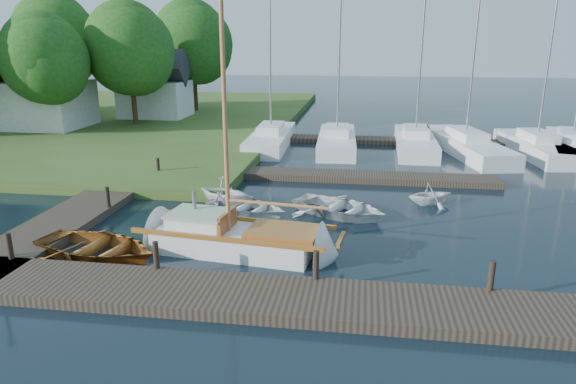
# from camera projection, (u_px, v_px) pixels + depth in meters

# --- Properties ---
(ground) EXTENTS (160.00, 160.00, 0.00)m
(ground) POSITION_uv_depth(u_px,v_px,m) (288.00, 223.00, 18.88)
(ground) COLOR black
(ground) RESTS_ON ground
(near_dock) EXTENTS (18.00, 2.20, 0.30)m
(near_dock) POSITION_uv_depth(u_px,v_px,m) (254.00, 297.00, 13.15)
(near_dock) COLOR #2F221D
(near_dock) RESTS_ON ground
(left_dock) EXTENTS (2.20, 18.00, 0.30)m
(left_dock) POSITION_uv_depth(u_px,v_px,m) (109.00, 194.00, 21.86)
(left_dock) COLOR #2F221D
(left_dock) RESTS_ON ground
(far_dock) EXTENTS (14.00, 1.60, 0.30)m
(far_dock) POSITION_uv_depth(u_px,v_px,m) (349.00, 177.00, 24.72)
(far_dock) COLOR #2F221D
(far_dock) RESTS_ON ground
(pontoon) EXTENTS (30.00, 1.60, 0.30)m
(pontoon) POSITION_uv_depth(u_px,v_px,m) (480.00, 143.00, 32.60)
(pontoon) COLOR #2F221D
(pontoon) RESTS_ON ground
(shore) EXTENTS (50.00, 40.00, 0.50)m
(shore) POSITION_uv_depth(u_px,v_px,m) (1.00, 116.00, 43.59)
(shore) COLOR #37551E
(shore) RESTS_ON ground
(mooring_post_0) EXTENTS (0.16, 0.16, 0.80)m
(mooring_post_0) POSITION_uv_depth(u_px,v_px,m) (10.00, 246.00, 14.99)
(mooring_post_0) COLOR black
(mooring_post_0) RESTS_ON near_dock
(mooring_post_1) EXTENTS (0.16, 0.16, 0.80)m
(mooring_post_1) POSITION_uv_depth(u_px,v_px,m) (156.00, 255.00, 14.36)
(mooring_post_1) COLOR black
(mooring_post_1) RESTS_ON near_dock
(mooring_post_2) EXTENTS (0.16, 0.16, 0.80)m
(mooring_post_2) POSITION_uv_depth(u_px,v_px,m) (316.00, 265.00, 13.73)
(mooring_post_2) COLOR black
(mooring_post_2) RESTS_ON near_dock
(mooring_post_3) EXTENTS (0.16, 0.16, 0.80)m
(mooring_post_3) POSITION_uv_depth(u_px,v_px,m) (491.00, 276.00, 13.10)
(mooring_post_3) COLOR black
(mooring_post_3) RESTS_ON near_dock
(mooring_post_4) EXTENTS (0.16, 0.16, 0.80)m
(mooring_post_4) POSITION_uv_depth(u_px,v_px,m) (108.00, 197.00, 19.66)
(mooring_post_4) COLOR black
(mooring_post_4) RESTS_ON left_dock
(mooring_post_5) EXTENTS (0.16, 0.16, 0.80)m
(mooring_post_5) POSITION_uv_depth(u_px,v_px,m) (158.00, 166.00, 24.40)
(mooring_post_5) COLOR black
(mooring_post_5) RESTS_ON left_dock
(sailboat) EXTENTS (7.33, 2.80, 9.83)m
(sailboat) POSITION_uv_depth(u_px,v_px,m) (240.00, 241.00, 16.31)
(sailboat) COLOR white
(sailboat) RESTS_ON ground
(dinghy) EXTENTS (4.63, 3.74, 0.85)m
(dinghy) POSITION_uv_depth(u_px,v_px,m) (96.00, 244.00, 15.89)
(dinghy) COLOR #903C1C
(dinghy) RESTS_ON ground
(tender_a) EXTENTS (3.94, 3.35, 0.69)m
(tender_a) POSITION_uv_depth(u_px,v_px,m) (247.00, 205.00, 19.86)
(tender_a) COLOR white
(tender_a) RESTS_ON ground
(tender_b) EXTENTS (3.00, 2.80, 1.29)m
(tender_b) POSITION_uv_depth(u_px,v_px,m) (225.00, 190.00, 20.76)
(tender_b) COLOR white
(tender_b) RESTS_ON ground
(tender_c) EXTENTS (4.66, 4.19, 0.79)m
(tender_c) POSITION_uv_depth(u_px,v_px,m) (339.00, 205.00, 19.68)
(tender_c) COLOR white
(tender_c) RESTS_ON ground
(tender_d) EXTENTS (2.43, 2.30, 1.01)m
(tender_d) POSITION_uv_depth(u_px,v_px,m) (431.00, 192.00, 20.93)
(tender_d) COLOR white
(tender_d) RESTS_ON ground
(marina_boat_0) EXTENTS (2.45, 8.55, 11.94)m
(marina_boat_0) POSITION_uv_depth(u_px,v_px,m) (271.00, 137.00, 32.32)
(marina_boat_0) COLOR white
(marina_boat_0) RESTS_ON ground
(marina_boat_1) EXTENTS (2.54, 8.16, 9.76)m
(marina_boat_1) POSITION_uv_depth(u_px,v_px,m) (337.00, 140.00, 31.58)
(marina_boat_1) COLOR white
(marina_boat_1) RESTS_ON ground
(marina_boat_2) EXTENTS (2.39, 8.38, 10.45)m
(marina_boat_2) POSITION_uv_depth(u_px,v_px,m) (415.00, 141.00, 31.26)
(marina_boat_2) COLOR white
(marina_boat_2) RESTS_ON ground
(marina_boat_3) EXTENTS (4.25, 10.12, 11.65)m
(marina_boat_3) POSITION_uv_depth(u_px,v_px,m) (465.00, 143.00, 30.43)
(marina_boat_3) COLOR white
(marina_boat_3) RESTS_ON ground
(marina_boat_4) EXTENTS (3.05, 8.24, 9.82)m
(marina_boat_4) POSITION_uv_depth(u_px,v_px,m) (537.00, 146.00, 29.76)
(marina_boat_4) COLOR white
(marina_boat_4) RESTS_ON ground
(marina_boat_5) EXTENTS (4.42, 9.64, 10.54)m
(marina_boat_5) POSITION_uv_depth(u_px,v_px,m) (572.00, 145.00, 29.98)
(marina_boat_5) COLOR white
(marina_boat_5) RESTS_ON ground
(house_a) EXTENTS (6.30, 5.00, 6.29)m
(house_a) POSITION_uv_depth(u_px,v_px,m) (40.00, 92.00, 36.01)
(house_a) COLOR beige
(house_a) RESTS_ON shore
(house_c) EXTENTS (5.25, 4.00, 5.28)m
(house_c) POSITION_uv_depth(u_px,v_px,m) (155.00, 90.00, 40.96)
(house_c) COLOR beige
(house_c) RESTS_ON shore
(tree_2) EXTENTS (5.83, 5.75, 7.82)m
(tree_2) POSITION_uv_depth(u_px,v_px,m) (45.00, 59.00, 33.22)
(tree_2) COLOR #332114
(tree_2) RESTS_ON shore
(tree_3) EXTENTS (6.41, 6.38, 8.74)m
(tree_3) POSITION_uv_depth(u_px,v_px,m) (130.00, 49.00, 36.30)
(tree_3) COLOR #332114
(tree_3) RESTS_ON shore
(tree_4) EXTENTS (7.01, 7.01, 9.66)m
(tree_4) POSITION_uv_depth(u_px,v_px,m) (57.00, 41.00, 41.05)
(tree_4) COLOR #332114
(tree_4) RESTS_ON shore
(tree_7) EXTENTS (6.83, 6.83, 9.38)m
(tree_7) POSITION_uv_depth(u_px,v_px,m) (193.00, 43.00, 43.49)
(tree_7) COLOR #332114
(tree_7) RESTS_ON shore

